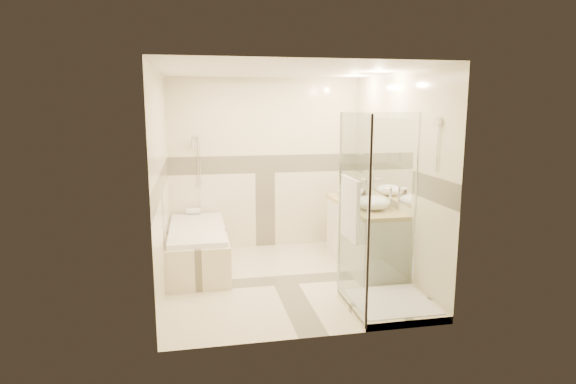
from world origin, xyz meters
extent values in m
cube|color=beige|center=(0.00, 0.00, -0.01)|extent=(2.80, 3.00, 0.01)
cube|color=silver|center=(0.00, 0.00, 2.50)|extent=(2.80, 3.00, 0.01)
cube|color=beige|center=(0.00, 1.50, 1.25)|extent=(2.80, 0.01, 2.50)
cube|color=beige|center=(0.00, -1.50, 1.25)|extent=(2.80, 0.01, 2.50)
cube|color=beige|center=(-1.40, 0.00, 1.25)|extent=(0.01, 3.00, 2.50)
cube|color=beige|center=(1.40, 0.00, 1.25)|extent=(0.01, 3.00, 2.50)
cube|color=white|center=(1.39, 0.30, 1.45)|extent=(0.01, 1.60, 1.00)
cylinder|color=silver|center=(-0.97, 1.47, 1.35)|extent=(0.02, 0.02, 0.70)
cube|color=beige|center=(-1.02, 0.65, 0.25)|extent=(0.75, 1.70, 0.50)
cube|color=white|center=(-1.02, 0.65, 0.53)|extent=(0.69, 1.60, 0.06)
ellipsoid|color=white|center=(-1.02, 0.65, 0.48)|extent=(0.56, 1.40, 0.16)
cube|color=silver|center=(1.12, 0.30, 0.40)|extent=(0.55, 1.60, 0.80)
cylinder|color=silver|center=(0.83, -0.10, 0.55)|extent=(0.01, 0.24, 0.01)
cylinder|color=silver|center=(0.83, 0.70, 0.55)|extent=(0.01, 0.24, 0.01)
cube|color=tan|center=(1.12, 0.30, 0.83)|extent=(0.57, 1.62, 0.05)
cube|color=beige|center=(0.95, -1.05, 0.04)|extent=(0.90, 0.90, 0.08)
cube|color=white|center=(0.95, -1.05, 0.09)|extent=(0.80, 0.80, 0.01)
cube|color=white|center=(0.51, -1.05, 1.04)|extent=(0.01, 0.90, 2.00)
cube|color=white|center=(0.95, -0.61, 1.04)|extent=(0.90, 0.01, 2.00)
cylinder|color=silver|center=(0.50, -1.50, 1.04)|extent=(0.03, 0.03, 2.00)
cylinder|color=silver|center=(0.50, -0.60, 1.04)|extent=(0.03, 0.03, 2.00)
cylinder|color=silver|center=(1.40, -0.60, 1.04)|extent=(0.03, 0.03, 2.00)
cylinder|color=silver|center=(1.36, -1.05, 1.95)|extent=(0.03, 0.10, 0.10)
cylinder|color=silver|center=(0.47, -1.05, 1.40)|extent=(0.02, 0.60, 0.02)
cube|color=silver|center=(0.47, -1.05, 1.10)|extent=(0.04, 0.48, 0.62)
ellipsoid|color=white|center=(1.10, 0.82, 0.93)|extent=(0.38, 0.38, 0.15)
ellipsoid|color=white|center=(1.10, -0.04, 0.94)|extent=(0.43, 0.43, 0.17)
cylinder|color=silver|center=(1.33, 0.82, 0.98)|extent=(0.03, 0.03, 0.25)
cylinder|color=silver|center=(1.28, 0.82, 1.09)|extent=(0.09, 0.02, 0.02)
cylinder|color=silver|center=(1.33, -0.04, 0.98)|extent=(0.03, 0.03, 0.26)
cylinder|color=silver|center=(1.28, -0.04, 1.09)|extent=(0.09, 0.02, 0.02)
imported|color=black|center=(1.10, 0.33, 0.92)|extent=(0.07, 0.07, 0.14)
imported|color=black|center=(1.10, 0.26, 0.94)|extent=(0.17, 0.17, 0.17)
cube|color=silver|center=(1.10, 0.94, 0.89)|extent=(0.14, 0.24, 0.08)
cylinder|color=silver|center=(-1.06, 1.40, 0.61)|extent=(0.20, 0.09, 0.09)
camera|label=1|loc=(-1.04, -5.50, 2.11)|focal=30.00mm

